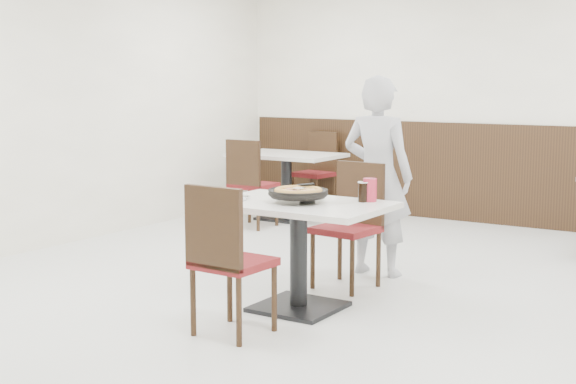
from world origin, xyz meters
The scene contains 20 objects.
floor centered at (0.00, 0.00, 0.00)m, with size 7.00×7.00×0.00m, color #BABBB5.
wall_back centered at (0.00, 3.50, 1.40)m, with size 6.00×0.04×2.80m, color beige.
wall_left centered at (-3.00, 0.00, 1.40)m, with size 0.04×7.00×2.80m, color beige.
wainscot_back centered at (0.00, 3.48, 0.55)m, with size 5.90×0.03×1.10m, color black.
main_table centered at (0.09, -0.47, 0.38)m, with size 1.20×0.80×0.75m, color white, non-canonical shape.
chair_near centered at (0.04, -1.15, 0.47)m, with size 0.42×0.42×0.95m, color black, non-canonical shape.
chair_far centered at (0.09, 0.21, 0.47)m, with size 0.42×0.42×0.95m, color black, non-canonical shape.
trivet centered at (0.15, -0.45, 0.77)m, with size 0.11×0.11×0.04m, color black.
pizza_pan centered at (0.10, -0.49, 0.79)m, with size 0.37×0.37×0.01m, color black.
pizza centered at (0.09, -0.47, 0.81)m, with size 0.34×0.34×0.02m, color tan.
pizza_server centered at (0.08, -0.44, 0.84)m, with size 0.08×0.10×0.00m, color white.
napkin centered at (-0.38, -0.65, 0.75)m, with size 0.14×0.14×0.00m, color white.
side_plate centered at (-0.33, -0.63, 0.76)m, with size 0.17×0.17×0.01m, color white.
fork centered at (-0.30, -0.61, 0.77)m, with size 0.02×0.17×0.00m, color white.
cola_glass centered at (0.46, -0.22, 0.81)m, with size 0.07×0.07×0.13m, color black.
red_cup centered at (0.49, -0.18, 0.83)m, with size 0.09×0.09×0.16m, color #AA2035.
diner_person centered at (0.10, 0.73, 0.81)m, with size 0.59×0.39×1.61m, color #B5B4B9.
bg_table_left centered at (-1.94, 2.54, 0.38)m, with size 1.20×0.80×0.75m, color white, non-canonical shape.
bg_chair_left_near centered at (-1.97, 1.93, 0.47)m, with size 0.42×0.42×0.95m, color black, non-canonical shape.
bg_chair_left_far centered at (-1.95, 3.17, 0.47)m, with size 0.42×0.42×0.95m, color black, non-canonical shape.
Camera 1 is at (2.94, -5.05, 1.58)m, focal length 50.00 mm.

